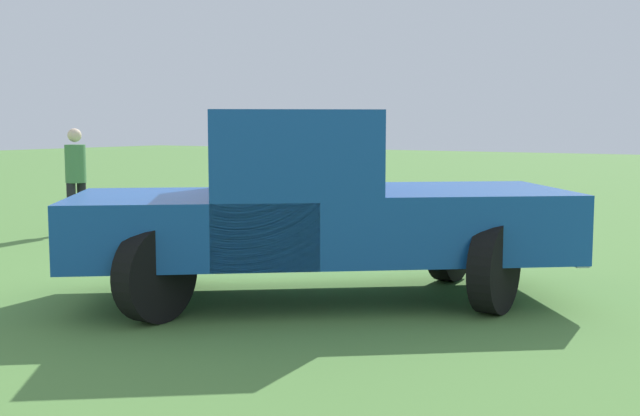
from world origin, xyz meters
name	(u,v)px	position (x,y,z in m)	size (l,w,h in m)	color
ground_plane	(277,286)	(0.00, 0.00, 0.00)	(80.00, 80.00, 0.00)	#54843D
pickup_truck	(308,202)	(0.33, 0.61, 0.96)	(4.35, 4.84, 1.84)	black
person_visitor	(76,174)	(-1.68, -5.07, 0.93)	(0.34, 0.33, 1.65)	black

